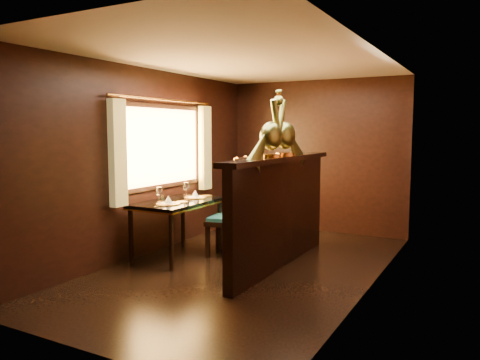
{
  "coord_description": "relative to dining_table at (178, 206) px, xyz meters",
  "views": [
    {
      "loc": [
        2.61,
        -4.92,
        1.67
      ],
      "look_at": [
        -0.29,
        0.39,
        1.03
      ],
      "focal_mm": 35.0,
      "sensor_mm": 36.0,
      "label": 1
    }
  ],
  "objects": [
    {
      "name": "ground",
      "position": [
        1.05,
        -0.05,
        -0.68
      ],
      "size": [
        5.0,
        5.0,
        0.0
      ],
      "primitive_type": "plane",
      "color": "black",
      "rests_on": "ground"
    },
    {
      "name": "room_shell",
      "position": [
        0.97,
        -0.04,
        0.9
      ],
      "size": [
        3.04,
        5.04,
        2.52
      ],
      "color": "black",
      "rests_on": "ground"
    },
    {
      "name": "partition",
      "position": [
        1.37,
        0.25,
        0.04
      ],
      "size": [
        0.26,
        2.7,
        1.36
      ],
      "color": "black",
      "rests_on": "ground"
    },
    {
      "name": "dining_table",
      "position": [
        0.0,
        0.0,
        0.0
      ],
      "size": [
        0.78,
        1.27,
        0.95
      ],
      "rotation": [
        0.0,
        0.0,
        0.01
      ],
      "color": "black",
      "rests_on": "ground"
    },
    {
      "name": "chair_left",
      "position": [
        0.67,
        0.38,
        0.02
      ],
      "size": [
        0.56,
        0.58,
        1.34
      ],
      "rotation": [
        0.0,
        0.0,
        0.19
      ],
      "color": "black",
      "rests_on": "ground"
    },
    {
      "name": "chair_right",
      "position": [
        0.62,
        0.7,
        -0.01
      ],
      "size": [
        0.6,
        0.61,
        1.28
      ],
      "rotation": [
        0.0,
        0.0,
        -0.37
      ],
      "color": "black",
      "rests_on": "ground"
    },
    {
      "name": "peacock_left",
      "position": [
        1.38,
        -0.04,
        1.08
      ],
      "size": [
        0.25,
        0.66,
        0.79
      ],
      "primitive_type": null,
      "color": "#17472E",
      "rests_on": "partition"
    },
    {
      "name": "peacock_right",
      "position": [
        1.38,
        0.36,
        1.08
      ],
      "size": [
        0.25,
        0.67,
        0.8
      ],
      "primitive_type": null,
      "color": "#17472E",
      "rests_on": "partition"
    }
  ]
}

